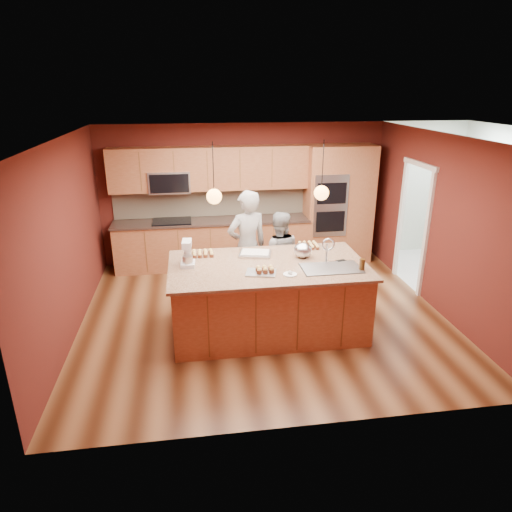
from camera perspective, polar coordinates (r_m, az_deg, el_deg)
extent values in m
plane|color=#43210F|center=(7.16, 0.93, -7.36)|extent=(5.50, 5.50, 0.00)
plane|color=silver|center=(6.36, 1.08, 14.66)|extent=(5.50, 5.50, 0.00)
plane|color=#541B15|center=(9.03, -1.59, 7.74)|extent=(5.50, 0.00, 5.50)
plane|color=#541B15|center=(4.37, 6.35, -6.87)|extent=(5.50, 0.00, 5.50)
plane|color=#541B15|center=(6.78, -22.62, 1.74)|extent=(0.00, 5.00, 5.00)
plane|color=#541B15|center=(7.57, 22.05, 3.69)|extent=(0.00, 5.00, 5.00)
cube|color=brown|center=(8.94, -5.45, 1.51)|extent=(3.70, 0.60, 0.90)
cube|color=black|center=(8.79, -5.54, 4.36)|extent=(3.74, 0.64, 0.04)
cube|color=beige|center=(8.99, -5.71, 6.74)|extent=(3.70, 0.03, 0.56)
cube|color=brown|center=(8.69, -5.82, 10.84)|extent=(3.70, 0.36, 0.80)
cube|color=black|center=(8.77, -10.46, 4.27)|extent=(0.72, 0.52, 0.03)
cube|color=#A0A3A7|center=(8.71, -10.75, 9.14)|extent=(0.76, 0.40, 0.40)
cube|color=brown|center=(9.12, 8.75, 6.34)|extent=(0.80, 0.60, 2.30)
cube|color=#A0A3A7|center=(8.83, 9.33, 6.17)|extent=(0.66, 0.04, 1.20)
cube|color=brown|center=(9.32, 12.60, 6.40)|extent=(0.50, 0.60, 2.30)
plane|color=beige|center=(9.41, 22.18, -1.91)|extent=(2.60, 2.60, 0.00)
plane|color=beige|center=(9.52, 27.99, 6.01)|extent=(0.00, 2.70, 2.70)
cube|color=white|center=(9.29, 27.59, 9.59)|extent=(0.35, 2.40, 0.75)
cylinder|color=black|center=(5.92, -5.36, 10.71)|extent=(0.01, 0.01, 0.70)
sphere|color=#F69D43|center=(5.99, -5.25, 7.41)|extent=(0.20, 0.20, 0.20)
cylinder|color=black|center=(6.16, 8.34, 10.98)|extent=(0.01, 0.01, 0.70)
sphere|color=#F69D43|center=(6.23, 8.18, 7.81)|extent=(0.20, 0.20, 0.20)
cube|color=brown|center=(6.58, 1.46, -5.30)|extent=(2.65, 1.44, 0.97)
cube|color=tan|center=(6.37, 1.50, -1.20)|extent=(2.75, 1.54, 0.04)
cube|color=#A0A3A7|center=(6.33, 9.34, -2.20)|extent=(0.80, 0.46, 0.18)
imported|color=black|center=(7.32, -1.09, 1.16)|extent=(0.77, 0.62, 1.85)
imported|color=slate|center=(7.46, 2.83, 0.03)|extent=(0.80, 0.67, 1.48)
cube|color=white|center=(6.36, -8.50, -0.98)|extent=(0.21, 0.26, 0.06)
cube|color=white|center=(6.41, -8.58, 0.63)|extent=(0.10, 0.08, 0.25)
cube|color=white|center=(6.28, -8.64, 1.51)|extent=(0.14, 0.26, 0.10)
cylinder|color=silver|center=(6.31, -8.53, -0.54)|extent=(0.14, 0.14, 0.13)
cube|color=#BBBDC2|center=(6.70, -0.10, 0.26)|extent=(0.53, 0.44, 0.03)
cube|color=silver|center=(6.70, -0.10, 0.42)|extent=(0.45, 0.37, 0.02)
cube|color=#A0A3A7|center=(6.05, 0.63, -2.09)|extent=(0.45, 0.37, 0.02)
ellipsoid|color=silver|center=(6.62, 5.87, 0.73)|extent=(0.27, 0.27, 0.23)
cylinder|color=white|center=(6.02, 4.27, -2.30)|extent=(0.18, 0.18, 0.01)
cylinder|color=#3D230C|center=(6.30, 13.11, -1.04)|extent=(0.08, 0.08, 0.16)
cube|color=black|center=(6.58, 10.59, -0.58)|extent=(0.15, 0.11, 0.01)
cube|color=white|center=(9.30, 26.57, 0.41)|extent=(0.72, 0.73, 0.99)
cube|color=white|center=(9.77, 24.54, 1.85)|extent=(0.82, 0.83, 1.06)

